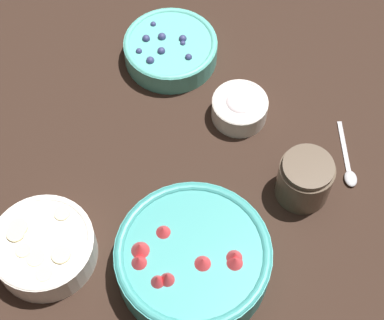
# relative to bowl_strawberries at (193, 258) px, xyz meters

# --- Properties ---
(ground_plane) EXTENTS (4.00, 4.00, 0.00)m
(ground_plane) POSITION_rel_bowl_strawberries_xyz_m (-0.14, -0.05, -0.04)
(ground_plane) COLOR black
(bowl_strawberries) EXTENTS (0.25, 0.25, 0.09)m
(bowl_strawberries) POSITION_rel_bowl_strawberries_xyz_m (0.00, 0.00, 0.00)
(bowl_strawberries) COLOR teal
(bowl_strawberries) RESTS_ON ground_plane
(bowl_blueberries) EXTENTS (0.18, 0.18, 0.06)m
(bowl_blueberries) POSITION_rel_bowl_strawberries_xyz_m (-0.39, -0.20, -0.01)
(bowl_blueberries) COLOR #56B7A8
(bowl_blueberries) RESTS_ON ground_plane
(bowl_bananas) EXTENTS (0.16, 0.16, 0.06)m
(bowl_bananas) POSITION_rel_bowl_strawberries_xyz_m (0.07, -0.23, -0.01)
(bowl_bananas) COLOR white
(bowl_bananas) RESTS_ON ground_plane
(bowl_cream) EXTENTS (0.10, 0.10, 0.05)m
(bowl_cream) POSITION_rel_bowl_strawberries_xyz_m (-0.31, -0.03, -0.01)
(bowl_cream) COLOR silver
(bowl_cream) RESTS_ON ground_plane
(jar_chocolate) EXTENTS (0.09, 0.09, 0.09)m
(jar_chocolate) POSITION_rel_bowl_strawberries_xyz_m (-0.20, 0.12, -0.00)
(jar_chocolate) COLOR brown
(jar_chocolate) RESTS_ON ground_plane
(spoon) EXTENTS (0.13, 0.07, 0.01)m
(spoon) POSITION_rel_bowl_strawberries_xyz_m (-0.28, 0.19, -0.04)
(spoon) COLOR #B2B2B7
(spoon) RESTS_ON ground_plane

